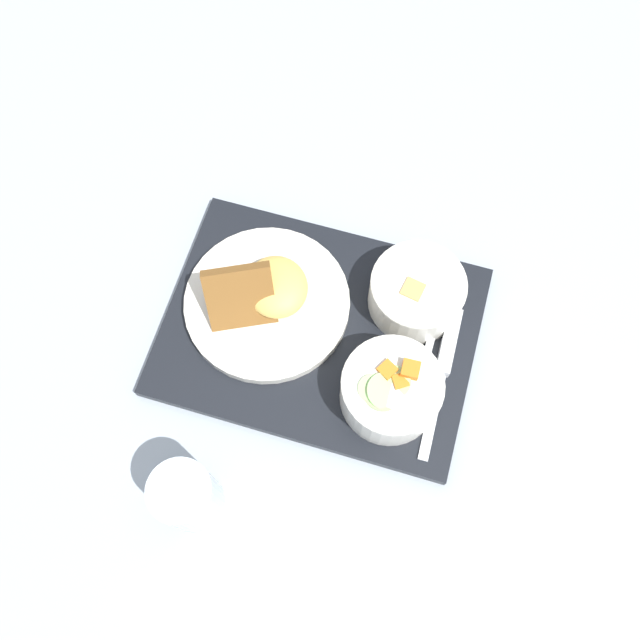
{
  "coord_description": "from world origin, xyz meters",
  "views": [
    {
      "loc": [
        -0.07,
        0.28,
        0.79
      ],
      "look_at": [
        0.0,
        0.0,
        0.04
      ],
      "focal_mm": 38.0,
      "sensor_mm": 36.0,
      "label": 1
    }
  ],
  "objects_px": {
    "plate_main": "(266,299)",
    "spoon": "(425,362)",
    "bowl_salad": "(391,390)",
    "glass_water": "(189,497)",
    "knife": "(447,352)",
    "bowl_soup": "(417,291)"
  },
  "relations": [
    {
      "from": "knife",
      "to": "plate_main",
      "type": "bearing_deg",
      "value": -91.36
    },
    {
      "from": "bowl_salad",
      "to": "bowl_soup",
      "type": "bearing_deg",
      "value": -92.33
    },
    {
      "from": "bowl_salad",
      "to": "glass_water",
      "type": "relative_size",
      "value": 1.11
    },
    {
      "from": "bowl_soup",
      "to": "glass_water",
      "type": "height_order",
      "value": "glass_water"
    },
    {
      "from": "spoon",
      "to": "glass_water",
      "type": "relative_size",
      "value": 1.61
    },
    {
      "from": "bowl_soup",
      "to": "spoon",
      "type": "xyz_separation_m",
      "value": [
        -0.03,
        0.08,
        -0.03
      ]
    },
    {
      "from": "bowl_salad",
      "to": "glass_water",
      "type": "height_order",
      "value": "glass_water"
    },
    {
      "from": "bowl_soup",
      "to": "glass_water",
      "type": "xyz_separation_m",
      "value": [
        0.19,
        0.3,
        -0.0
      ]
    },
    {
      "from": "bowl_salad",
      "to": "knife",
      "type": "height_order",
      "value": "bowl_salad"
    },
    {
      "from": "spoon",
      "to": "glass_water",
      "type": "xyz_separation_m",
      "value": [
        0.22,
        0.22,
        0.03
      ]
    },
    {
      "from": "plate_main",
      "to": "spoon",
      "type": "bearing_deg",
      "value": 171.86
    },
    {
      "from": "plate_main",
      "to": "spoon",
      "type": "height_order",
      "value": "plate_main"
    },
    {
      "from": "knife",
      "to": "spoon",
      "type": "distance_m",
      "value": 0.03
    },
    {
      "from": "bowl_salad",
      "to": "knife",
      "type": "xyz_separation_m",
      "value": [
        -0.06,
        -0.07,
        -0.03
      ]
    },
    {
      "from": "bowl_salad",
      "to": "bowl_soup",
      "type": "height_order",
      "value": "bowl_salad"
    },
    {
      "from": "bowl_soup",
      "to": "knife",
      "type": "relative_size",
      "value": 0.61
    },
    {
      "from": "knife",
      "to": "glass_water",
      "type": "height_order",
      "value": "glass_water"
    },
    {
      "from": "plate_main",
      "to": "knife",
      "type": "height_order",
      "value": "plate_main"
    },
    {
      "from": "bowl_soup",
      "to": "plate_main",
      "type": "distance_m",
      "value": 0.18
    },
    {
      "from": "glass_water",
      "to": "bowl_soup",
      "type": "bearing_deg",
      "value": -122.84
    },
    {
      "from": "bowl_soup",
      "to": "bowl_salad",
      "type": "bearing_deg",
      "value": 87.67
    },
    {
      "from": "bowl_salad",
      "to": "plate_main",
      "type": "height_order",
      "value": "plate_main"
    }
  ]
}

